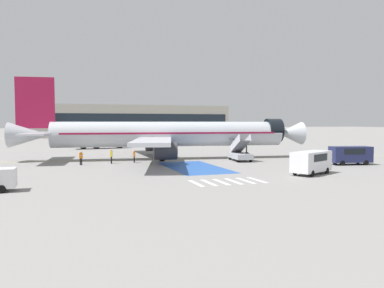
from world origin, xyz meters
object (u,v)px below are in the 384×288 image
at_px(airliner, 166,134).
at_px(service_van_1, 311,161).
at_px(boarding_stairs_forward, 240,154).
at_px(fuel_tanker, 101,140).
at_px(ground_crew_0, 134,155).
at_px(terminal_building, 135,121).
at_px(ground_crew_2, 111,155).
at_px(ground_crew_1, 81,157).
at_px(service_van_0, 350,154).

distance_m(airliner, service_van_1, 22.57).
xyz_separation_m(boarding_stairs_forward, service_van_1, (1.07, -14.42, 0.44)).
bearing_deg(boarding_stairs_forward, fuel_tanker, 125.24).
xyz_separation_m(fuel_tanker, ground_crew_0, (1.91, -28.25, -0.69)).
bearing_deg(boarding_stairs_forward, terminal_building, 96.74).
xyz_separation_m(airliner, boarding_stairs_forward, (9.16, -5.57, -2.64)).
height_order(boarding_stairs_forward, terminal_building, terminal_building).
xyz_separation_m(service_van_1, terminal_building, (0.10, 105.13, 4.31)).
bearing_deg(fuel_tanker, ground_crew_2, -7.55).
xyz_separation_m(ground_crew_1, ground_crew_2, (3.79, 0.51, 0.07)).
distance_m(ground_crew_0, ground_crew_1, 6.86).
distance_m(airliner, terminal_building, 85.79).
relative_size(boarding_stairs_forward, ground_crew_0, 3.26).
distance_m(service_van_1, ground_crew_2, 24.74).
height_order(fuel_tanker, ground_crew_2, fuel_tanker).
bearing_deg(service_van_0, ground_crew_1, 83.52).
bearing_deg(ground_crew_0, airliner, -41.66).
xyz_separation_m(service_van_1, ground_crew_1, (-22.15, 16.08, -0.38)).
bearing_deg(ground_crew_0, service_van_1, -120.67).
relative_size(service_van_0, ground_crew_1, 2.99).
relative_size(fuel_tanker, ground_crew_0, 6.21).
xyz_separation_m(ground_crew_2, terminal_building, (18.45, 88.54, 4.63)).
xyz_separation_m(boarding_stairs_forward, terminal_building, (1.18, 90.72, 4.76)).
height_order(fuel_tanker, service_van_0, fuel_tanker).
distance_m(fuel_tanker, ground_crew_0, 28.32).
bearing_deg(terminal_building, ground_crew_0, -99.93).
xyz_separation_m(service_van_0, terminal_building, (-9.97, 99.37, 4.35)).
relative_size(airliner, terminal_building, 0.60).
bearing_deg(ground_crew_2, terminal_building, 7.38).
bearing_deg(service_van_1, terminal_building, -26.37).
bearing_deg(service_van_0, airliner, 66.26).
bearing_deg(service_van_1, ground_crew_1, 27.70).
bearing_deg(fuel_tanker, airliner, 10.25).
relative_size(ground_crew_0, ground_crew_2, 0.89).
distance_m(service_van_0, ground_crew_2, 30.42).
bearing_deg(airliner, service_van_0, 62.47).
bearing_deg(terminal_building, boarding_stairs_forward, -90.74).
relative_size(airliner, boarding_stairs_forward, 7.79).
xyz_separation_m(boarding_stairs_forward, ground_crew_2, (-17.28, 2.17, 0.13)).
bearing_deg(ground_crew_1, ground_crew_0, -7.19).
xyz_separation_m(service_van_0, ground_crew_1, (-32.22, 10.32, -0.34)).
bearing_deg(ground_crew_2, service_van_0, -91.70).
height_order(service_van_0, ground_crew_1, service_van_0).
bearing_deg(airliner, terminal_building, -179.44).
xyz_separation_m(airliner, service_van_1, (10.24, -19.99, -2.20)).
bearing_deg(boarding_stairs_forward, service_van_0, -30.34).
xyz_separation_m(airliner, service_van_0, (20.31, -14.23, -2.23)).
distance_m(boarding_stairs_forward, ground_crew_1, 21.14).
distance_m(airliner, boarding_stairs_forward, 11.04).
distance_m(fuel_tanker, service_van_0, 47.93).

